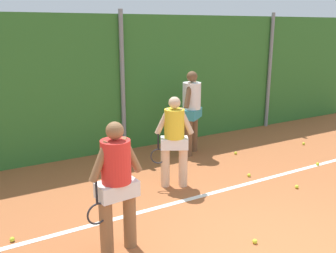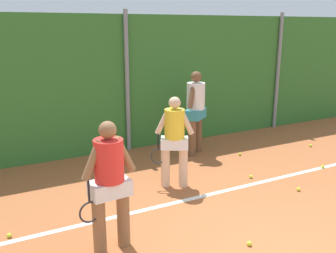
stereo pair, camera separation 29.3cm
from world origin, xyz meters
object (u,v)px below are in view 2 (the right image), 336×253
at_px(tennis_ball_10, 249,244).
at_px(tennis_ball_0, 9,235).
at_px(tennis_ball_8, 251,177).
at_px(player_midcourt, 174,137).
at_px(tennis_ball_4, 311,146).
at_px(tennis_ball_11, 323,167).
at_px(player_foreground_near, 109,180).
at_px(player_backcourt_far, 196,108).
at_px(tennis_ball_9, 240,154).
at_px(tennis_ball_5, 298,189).

bearing_deg(tennis_ball_10, tennis_ball_0, 149.07).
xyz_separation_m(tennis_ball_0, tennis_ball_8, (4.34, 0.12, 0.00)).
height_order(player_midcourt, tennis_ball_4, player_midcourt).
bearing_deg(tennis_ball_4, tennis_ball_11, -128.16).
relative_size(player_foreground_near, tennis_ball_11, 26.23).
bearing_deg(player_foreground_near, tennis_ball_8, -166.91).
distance_m(tennis_ball_10, tennis_ball_11, 3.54).
xyz_separation_m(player_foreground_near, player_backcourt_far, (2.96, 2.78, 0.09)).
bearing_deg(tennis_ball_9, player_backcourt_far, 144.47).
relative_size(tennis_ball_5, tennis_ball_8, 1.00).
height_order(player_midcourt, tennis_ball_9, player_midcourt).
height_order(player_backcourt_far, tennis_ball_10, player_backcourt_far).
height_order(tennis_ball_5, tennis_ball_9, same).
relative_size(player_backcourt_far, tennis_ball_8, 28.57).
relative_size(tennis_ball_0, tennis_ball_11, 1.00).
bearing_deg(tennis_ball_4, tennis_ball_10, -146.66).
xyz_separation_m(player_midcourt, tennis_ball_8, (1.48, -0.37, -0.89)).
bearing_deg(tennis_ball_0, player_backcourt_far, 24.29).
bearing_deg(player_backcourt_far, tennis_ball_11, -84.32).
xyz_separation_m(player_backcourt_far, tennis_ball_9, (0.83, -0.59, -1.03)).
relative_size(player_foreground_near, tennis_ball_5, 26.23).
xyz_separation_m(tennis_ball_0, tennis_ball_10, (2.82, -1.69, 0.00)).
relative_size(player_midcourt, tennis_ball_5, 25.11).
relative_size(player_backcourt_far, tennis_ball_9, 28.57).
xyz_separation_m(player_foreground_near, player_midcourt, (1.67, 1.40, -0.04)).
height_order(tennis_ball_0, tennis_ball_5, same).
height_order(tennis_ball_4, tennis_ball_10, same).
height_order(player_foreground_near, player_midcourt, player_foreground_near).
relative_size(tennis_ball_4, tennis_ball_11, 1.00).
relative_size(player_foreground_near, player_midcourt, 1.04).
xyz_separation_m(player_foreground_near, tennis_ball_4, (5.71, 1.90, -0.94)).
height_order(player_foreground_near, tennis_ball_10, player_foreground_near).
bearing_deg(tennis_ball_11, tennis_ball_8, 171.10).
bearing_deg(tennis_ball_5, tennis_ball_8, 113.83).
xyz_separation_m(player_midcourt, tennis_ball_9, (2.12, 0.79, -0.89)).
relative_size(player_midcourt, player_backcourt_far, 0.88).
height_order(player_foreground_near, tennis_ball_5, player_foreground_near).
distance_m(tennis_ball_8, tennis_ball_9, 1.32).
xyz_separation_m(player_backcourt_far, tennis_ball_11, (1.86, -2.01, -1.03)).
height_order(player_foreground_near, tennis_ball_8, player_foreground_near).
distance_m(player_backcourt_far, tennis_ball_9, 1.45).
bearing_deg(tennis_ball_9, tennis_ball_5, -97.41).
bearing_deg(tennis_ball_5, tennis_ball_9, 82.59).
height_order(tennis_ball_8, tennis_ball_9, same).
height_order(tennis_ball_9, tennis_ball_11, same).
bearing_deg(tennis_ball_10, tennis_ball_4, 33.34).
distance_m(tennis_ball_5, tennis_ball_11, 1.42).
distance_m(tennis_ball_0, tennis_ball_11, 6.00).
height_order(tennis_ball_5, tennis_ball_10, same).
relative_size(tennis_ball_8, tennis_ball_11, 1.00).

